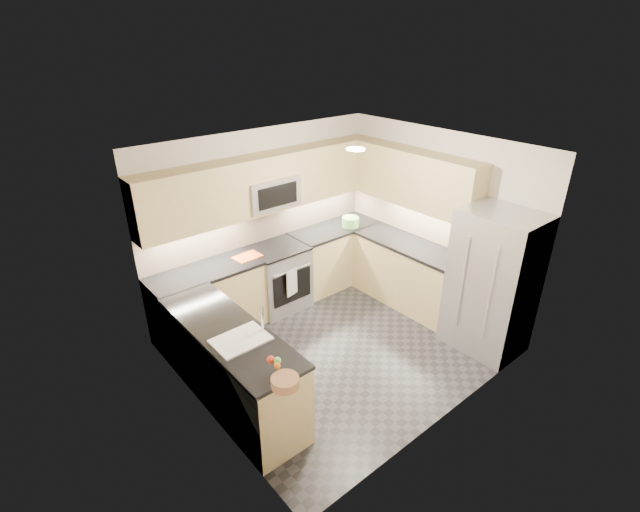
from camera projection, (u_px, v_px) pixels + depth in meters
The scene contains 36 objects.
floor at pixel (338, 346), 5.91m from camera, with size 3.60×3.20×0.00m, color black.
ceiling at pixel (342, 151), 4.81m from camera, with size 3.60×3.20×0.02m, color beige.
wall_back at pixel (263, 219), 6.46m from camera, with size 3.60×0.02×2.50m, color beige.
wall_front at pixel (456, 318), 4.26m from camera, with size 3.60×0.02×2.50m, color beige.
wall_left at pixel (197, 314), 4.32m from camera, with size 0.02×3.20×2.50m, color beige.
wall_right at pixel (436, 221), 6.40m from camera, with size 0.02×3.20×2.50m, color beige.
base_cab_back_left at pixel (208, 304), 5.98m from camera, with size 1.42×0.60×0.90m, color tan.
base_cab_back_right at pixel (334, 256), 7.24m from camera, with size 1.42×0.60×0.90m, color tan.
base_cab_right at pixel (408, 275), 6.68m from camera, with size 0.60×1.70×0.90m, color tan.
base_cab_peninsula at pixel (232, 368), 4.85m from camera, with size 0.60×2.00×0.90m, color tan.
countertop_back_left at pixel (204, 272), 5.77m from camera, with size 1.42×0.63×0.04m, color black.
countertop_back_right at pixel (335, 228), 7.03m from camera, with size 1.42×0.63×0.04m, color black.
countertop_right at pixel (411, 245), 6.47m from camera, with size 0.63×1.70×0.04m, color black.
countertop_peninsula at pixel (228, 331), 4.64m from camera, with size 0.63×2.00×0.04m, color black.
upper_cab_back at pixel (268, 182), 6.09m from camera, with size 3.60×0.35×0.75m, color tan.
upper_cab_right at pixel (416, 179), 6.23m from camera, with size 0.35×1.95×0.75m, color tan.
backsplash_back at pixel (263, 223), 6.48m from camera, with size 3.60×0.01×0.51m, color tan.
backsplash_right at pixel (410, 216), 6.73m from camera, with size 0.01×2.30×0.51m, color tan.
gas_range at pixel (278, 278), 6.59m from camera, with size 0.76×0.65×0.91m, color #95989C.
range_cooktop at pixel (277, 249), 6.39m from camera, with size 0.76×0.65×0.03m, color black.
oven_door_glass at pixel (292, 287), 6.36m from camera, with size 0.62×0.02×0.45m, color black.
oven_handle at pixel (293, 270), 6.23m from camera, with size 0.02×0.02×0.60m, color #B2B5BA.
microwave at pixel (269, 192), 6.12m from camera, with size 0.76×0.40×0.40m, color #97999F.
microwave_door at pixel (278, 196), 5.98m from camera, with size 0.60×0.01×0.28m, color black.
refrigerator at pixel (492, 283), 5.56m from camera, with size 0.70×0.90×1.80m, color #A9AAB1.
fridge_handle_left at pixel (489, 295), 5.20m from camera, with size 0.02×0.02×1.20m, color #B2B5BA.
fridge_handle_right at pixel (462, 283), 5.45m from camera, with size 0.02×0.02×1.20m, color #B2B5BA.
sink_basin at pixel (241, 346), 4.49m from camera, with size 0.52×0.38×0.16m, color white.
faucet at pixel (263, 319), 4.55m from camera, with size 0.03×0.03×0.28m, color silver.
utensil_bowl at pixel (350, 222), 7.01m from camera, with size 0.26×0.26×0.15m, color #69B74E.
cutting_board at pixel (247, 257), 6.09m from camera, with size 0.35×0.24×0.01m, color #F15616.
fruit_basket at pixel (285, 382), 3.87m from camera, with size 0.24×0.24×0.09m, color #A36E4C.
fruit_apple at pixel (271, 360), 4.03m from camera, with size 0.07×0.07×0.07m, color #B22C14.
fruit_pear at pixel (277, 361), 4.01m from camera, with size 0.07×0.07×0.07m, color #6AC353.
dish_towel_check at pixel (292, 283), 6.27m from camera, with size 0.20×0.02×0.38m, color silver.
fruit_orange at pixel (277, 366), 3.95m from camera, with size 0.06×0.06×0.06m, color #CC6516.
Camera 1 is at (-3.25, -3.53, 3.64)m, focal length 26.00 mm.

